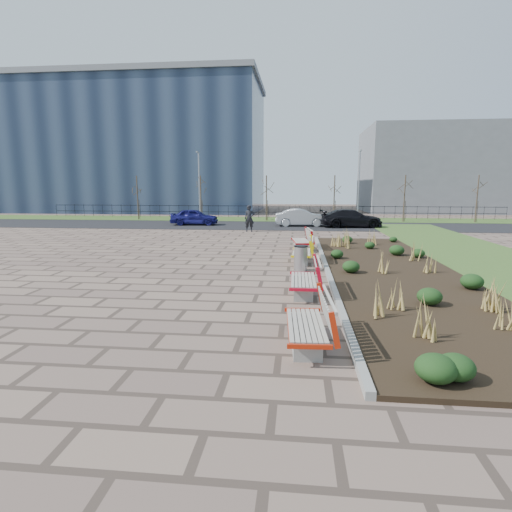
# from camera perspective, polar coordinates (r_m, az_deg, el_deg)

# --- Properties ---
(ground) EXTENTS (120.00, 120.00, 0.00)m
(ground) POSITION_cam_1_polar(r_m,az_deg,el_deg) (10.42, -10.04, -7.59)
(ground) COLOR #735D4F
(ground) RESTS_ON ground
(planting_bed) EXTENTS (4.50, 18.00, 0.10)m
(planting_bed) POSITION_cam_1_polar(r_m,az_deg,el_deg) (15.26, 18.87, -2.17)
(planting_bed) COLOR black
(planting_bed) RESTS_ON ground
(planting_curb) EXTENTS (0.16, 18.00, 0.15)m
(planting_curb) POSITION_cam_1_polar(r_m,az_deg,el_deg) (14.90, 10.11, -1.96)
(planting_curb) COLOR gray
(planting_curb) RESTS_ON ground
(grass_verge_far) EXTENTS (80.00, 5.00, 0.04)m
(grass_verge_far) POSITION_cam_1_polar(r_m,az_deg,el_deg) (37.77, 1.66, 5.28)
(grass_verge_far) COLOR #33511E
(grass_verge_far) RESTS_ON ground
(road) EXTENTS (80.00, 7.00, 0.02)m
(road) POSITION_cam_1_polar(r_m,az_deg,el_deg) (31.82, 0.84, 4.38)
(road) COLOR black
(road) RESTS_ON ground
(bench_a) EXTENTS (1.01, 2.14, 1.00)m
(bench_a) POSITION_cam_1_polar(r_m,az_deg,el_deg) (7.96, 7.12, -9.33)
(bench_a) COLOR red
(bench_a) RESTS_ON ground
(bench_b) EXTENTS (0.91, 2.10, 1.00)m
(bench_b) POSITION_cam_1_polar(r_m,az_deg,el_deg) (11.60, 6.76, -3.14)
(bench_b) COLOR red
(bench_b) RESTS_ON ground
(bench_c) EXTENTS (0.98, 2.13, 1.00)m
(bench_c) POSITION_cam_1_polar(r_m,az_deg,el_deg) (16.50, 6.54, 0.78)
(bench_c) COLOR yellow
(bench_c) RESTS_ON ground
(bench_d) EXTENTS (1.14, 2.19, 1.00)m
(bench_d) POSITION_cam_1_polar(r_m,az_deg,el_deg) (19.83, 6.45, 2.33)
(bench_d) COLOR #AF0B0F
(bench_d) RESTS_ON ground
(litter_bin) EXTENTS (0.49, 0.49, 0.93)m
(litter_bin) POSITION_cam_1_polar(r_m,az_deg,el_deg) (14.91, 6.38, -0.34)
(litter_bin) COLOR #B2B2B7
(litter_bin) RESTS_ON ground
(pedestrian) EXTENTS (0.72, 0.53, 1.82)m
(pedestrian) POSITION_cam_1_polar(r_m,az_deg,el_deg) (27.43, -0.95, 5.37)
(pedestrian) COLOR black
(pedestrian) RESTS_ON ground
(car_blue) EXTENTS (3.91, 1.87, 1.29)m
(car_blue) POSITION_cam_1_polar(r_m,az_deg,el_deg) (32.52, -8.80, 5.55)
(car_blue) COLOR navy
(car_blue) RESTS_ON road
(car_silver) EXTENTS (4.11, 1.64, 1.33)m
(car_silver) POSITION_cam_1_polar(r_m,az_deg,el_deg) (31.43, 6.49, 5.49)
(car_silver) COLOR #A0A3A7
(car_silver) RESTS_ON road
(car_black) EXTENTS (4.85, 2.46, 1.35)m
(car_black) POSITION_cam_1_polar(r_m,az_deg,el_deg) (31.22, 13.43, 5.27)
(car_black) COLOR black
(car_black) RESTS_ON road
(tree_a) EXTENTS (1.40, 1.40, 4.00)m
(tree_a) POSITION_cam_1_polar(r_m,az_deg,el_deg) (38.98, -16.56, 8.00)
(tree_a) COLOR #4C3D2D
(tree_a) RESTS_ON grass_verge_far
(tree_b) EXTENTS (1.40, 1.40, 4.00)m
(tree_b) POSITION_cam_1_polar(r_m,az_deg,el_deg) (37.12, -7.88, 8.23)
(tree_b) COLOR #4C3D2D
(tree_b) RESTS_ON grass_verge_far
(tree_c) EXTENTS (1.40, 1.40, 4.00)m
(tree_c) POSITION_cam_1_polar(r_m,az_deg,el_deg) (36.17, 1.49, 8.28)
(tree_c) COLOR #4C3D2D
(tree_c) RESTS_ON grass_verge_far
(tree_d) EXTENTS (1.40, 1.40, 4.00)m
(tree_d) POSITION_cam_1_polar(r_m,az_deg,el_deg) (36.20, 11.10, 8.10)
(tree_d) COLOR #4C3D2D
(tree_d) RESTS_ON grass_verge_far
(tree_e) EXTENTS (1.40, 1.40, 4.00)m
(tree_e) POSITION_cam_1_polar(r_m,az_deg,el_deg) (37.21, 20.42, 7.71)
(tree_e) COLOR #4C3D2D
(tree_e) RESTS_ON grass_verge_far
(tree_f) EXTENTS (1.40, 1.40, 4.00)m
(tree_f) POSITION_cam_1_polar(r_m,az_deg,el_deg) (39.13, 29.02, 7.17)
(tree_f) COLOR #4C3D2D
(tree_f) RESTS_ON grass_verge_far
(lamp_west) EXTENTS (0.24, 0.60, 6.00)m
(lamp_west) POSITION_cam_1_polar(r_m,az_deg,el_deg) (36.62, -8.11, 9.77)
(lamp_west) COLOR gray
(lamp_west) RESTS_ON grass_verge_far
(lamp_east) EXTENTS (0.24, 0.60, 6.00)m
(lamp_east) POSITION_cam_1_polar(r_m,az_deg,el_deg) (35.92, 14.45, 9.56)
(lamp_east) COLOR gray
(lamp_east) RESTS_ON grass_verge_far
(railing_fence) EXTENTS (44.00, 0.10, 1.20)m
(railing_fence) POSITION_cam_1_polar(r_m,az_deg,el_deg) (39.22, 1.82, 6.36)
(railing_fence) COLOR black
(railing_fence) RESTS_ON grass_verge_far
(building_glass) EXTENTS (40.00, 14.00, 15.00)m
(building_glass) POSITION_cam_1_polar(r_m,az_deg,el_deg) (55.58, -21.25, 13.86)
(building_glass) COLOR #192338
(building_glass) RESTS_ON ground
(building_grey) EXTENTS (18.00, 12.00, 10.00)m
(building_grey) POSITION_cam_1_polar(r_m,az_deg,el_deg) (54.37, 24.85, 11.07)
(building_grey) COLOR slate
(building_grey) RESTS_ON ground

